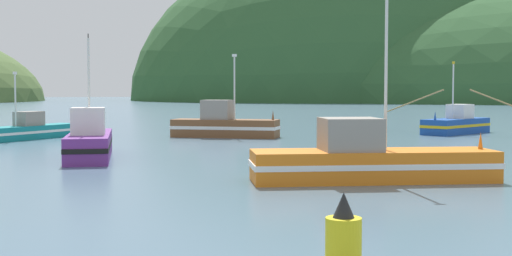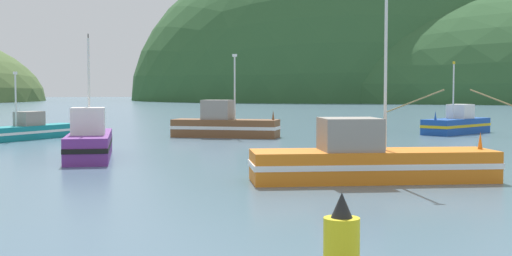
{
  "view_description": "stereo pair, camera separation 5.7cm",
  "coord_description": "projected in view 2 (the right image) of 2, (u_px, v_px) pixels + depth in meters",
  "views": [
    {
      "loc": [
        -14.5,
        -7.78,
        3.63
      ],
      "look_at": [
        -4.76,
        29.44,
        1.4
      ],
      "focal_mm": 47.49,
      "sensor_mm": 36.0,
      "label": 1
    },
    {
      "loc": [
        -14.45,
        -7.79,
        3.63
      ],
      "look_at": [
        -4.76,
        29.44,
        1.4
      ],
      "focal_mm": 47.49,
      "sensor_mm": 36.0,
      "label": 2
    }
  ],
  "objects": [
    {
      "name": "hill_far_center",
      "position": [
        494.0,
        97.0,
        288.77
      ],
      "size": [
        210.24,
        168.19,
        91.34
      ],
      "primitive_type": "ellipsoid",
      "color": "#516B38",
      "rests_on": "ground"
    },
    {
      "name": "fishing_boat_teal",
      "position": [
        24.0,
        131.0,
        48.41
      ],
      "size": [
        7.72,
        8.44,
        4.84
      ],
      "rotation": [
        0.0,
        0.0,
        3.99
      ],
      "color": "#147F84",
      "rests_on": "ground"
    },
    {
      "name": "fishing_boat_orange",
      "position": [
        369.0,
        160.0,
        26.58
      ],
      "size": [
        9.91,
        3.96,
        7.57
      ],
      "rotation": [
        0.0,
        0.0,
        6.13
      ],
      "color": "orange",
      "rests_on": "ground"
    },
    {
      "name": "fishing_boat_brown",
      "position": [
        224.0,
        125.0,
        50.68
      ],
      "size": [
        8.14,
        5.7,
        6.21
      ],
      "rotation": [
        0.0,
        0.0,
        5.8
      ],
      "color": "brown",
      "rests_on": "ground"
    },
    {
      "name": "channel_buoy",
      "position": [
        342.0,
        240.0,
        13.23
      ],
      "size": [
        0.71,
        0.71,
        1.62
      ],
      "color": "yellow",
      "rests_on": "ground"
    },
    {
      "name": "hill_mid_left",
      "position": [
        366.0,
        100.0,
        228.02
      ],
      "size": [
        156.46,
        125.17,
        108.28
      ],
      "primitive_type": "ellipsoid",
      "color": "#2D562D",
      "rests_on": "ground"
    },
    {
      "name": "fishing_boat_purple",
      "position": [
        90.0,
        142.0,
        35.37
      ],
      "size": [
        2.69,
        8.6,
        6.48
      ],
      "rotation": [
        0.0,
        0.0,
        1.5
      ],
      "color": "#6B2D84",
      "rests_on": "ground"
    },
    {
      "name": "fishing_boat_blue",
      "position": [
        457.0,
        124.0,
        54.8
      ],
      "size": [
        7.46,
        11.95,
        5.82
      ],
      "rotation": [
        0.0,
        0.0,
        3.68
      ],
      "color": "#19479E",
      "rests_on": "ground"
    }
  ]
}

